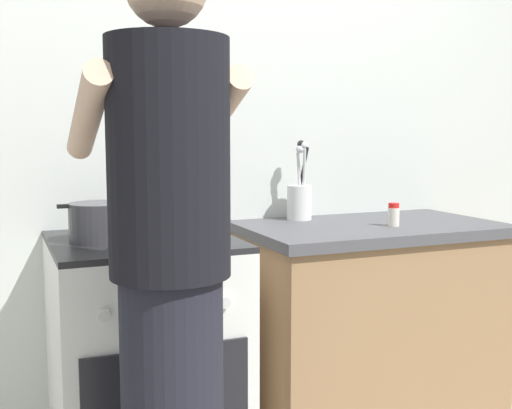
{
  "coord_description": "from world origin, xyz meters",
  "views": [
    {
      "loc": [
        -0.8,
        -1.92,
        1.26
      ],
      "look_at": [
        0.05,
        0.12,
        1.0
      ],
      "focal_mm": 44.23,
      "sensor_mm": 36.0,
      "label": 1
    }
  ],
  "objects_px": {
    "utensil_crock": "(300,198)",
    "spice_bottle": "(394,215)",
    "pot": "(100,222)",
    "mixing_bowl": "(181,221)",
    "stove_range": "(145,368)",
    "person": "(170,291)"
  },
  "relations": [
    {
      "from": "stove_range",
      "to": "spice_bottle",
      "type": "relative_size",
      "value": 10.24
    },
    {
      "from": "stove_range",
      "to": "utensil_crock",
      "type": "relative_size",
      "value": 2.8
    },
    {
      "from": "pot",
      "to": "mixing_bowl",
      "type": "distance_m",
      "value": 0.28
    },
    {
      "from": "spice_bottle",
      "to": "person",
      "type": "relative_size",
      "value": 0.05
    },
    {
      "from": "utensil_crock",
      "to": "mixing_bowl",
      "type": "bearing_deg",
      "value": -161.87
    },
    {
      "from": "pot",
      "to": "stove_range",
      "type": "bearing_deg",
      "value": 2.27
    },
    {
      "from": "stove_range",
      "to": "mixing_bowl",
      "type": "bearing_deg",
      "value": 11.32
    },
    {
      "from": "pot",
      "to": "mixing_bowl",
      "type": "xyz_separation_m",
      "value": [
        0.28,
        0.03,
        -0.02
      ]
    },
    {
      "from": "spice_bottle",
      "to": "pot",
      "type": "bearing_deg",
      "value": 175.67
    },
    {
      "from": "stove_range",
      "to": "mixing_bowl",
      "type": "xyz_separation_m",
      "value": [
        0.14,
        0.03,
        0.5
      ]
    },
    {
      "from": "utensil_crock",
      "to": "stove_range",
      "type": "bearing_deg",
      "value": -163.21
    },
    {
      "from": "stove_range",
      "to": "pot",
      "type": "xyz_separation_m",
      "value": [
        -0.14,
        -0.01,
        0.51
      ]
    },
    {
      "from": "pot",
      "to": "mixing_bowl",
      "type": "relative_size",
      "value": 1.0
    },
    {
      "from": "utensil_crock",
      "to": "spice_bottle",
      "type": "xyz_separation_m",
      "value": [
        0.25,
        -0.3,
        -0.05
      ]
    },
    {
      "from": "pot",
      "to": "mixing_bowl",
      "type": "height_order",
      "value": "pot"
    },
    {
      "from": "utensil_crock",
      "to": "spice_bottle",
      "type": "height_order",
      "value": "utensil_crock"
    },
    {
      "from": "mixing_bowl",
      "to": "spice_bottle",
      "type": "distance_m",
      "value": 0.81
    },
    {
      "from": "mixing_bowl",
      "to": "spice_bottle",
      "type": "relative_size",
      "value": 3.0
    },
    {
      "from": "spice_bottle",
      "to": "mixing_bowl",
      "type": "bearing_deg",
      "value": 171.79
    },
    {
      "from": "mixing_bowl",
      "to": "utensil_crock",
      "type": "relative_size",
      "value": 0.82
    },
    {
      "from": "pot",
      "to": "spice_bottle",
      "type": "height_order",
      "value": "pot"
    },
    {
      "from": "mixing_bowl",
      "to": "utensil_crock",
      "type": "xyz_separation_m",
      "value": [
        0.55,
        0.18,
        0.04
      ]
    }
  ]
}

